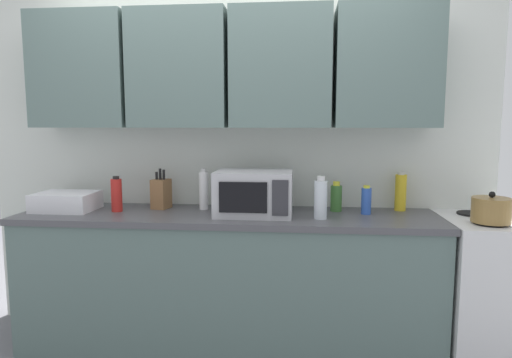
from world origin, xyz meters
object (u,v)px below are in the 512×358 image
(knife_block, at_px, (161,193))
(bottle_white_jar, at_px, (204,190))
(microwave, at_px, (254,193))
(bottle_blue_cleaner, at_px, (366,201))
(bottle_red_sauce, at_px, (117,195))
(bottle_green_oil, at_px, (336,198))
(kettle, at_px, (491,210))
(bottle_yellow_mustard, at_px, (401,192))
(bottle_clear_tall, at_px, (321,199))
(dish_rack, at_px, (66,201))
(stove_range, at_px, (505,291))

(knife_block, relative_size, bottle_white_jar, 1.00)
(microwave, bearing_deg, bottle_blue_cleaner, 6.95)
(bottle_red_sauce, relative_size, bottle_green_oil, 1.18)
(kettle, distance_m, bottle_green_oil, 0.91)
(microwave, height_order, bottle_yellow_mustard, microwave)
(bottle_blue_cleaner, height_order, bottle_clear_tall, bottle_clear_tall)
(bottle_blue_cleaner, relative_size, bottle_white_jar, 0.67)
(microwave, xyz_separation_m, bottle_red_sauce, (-0.91, 0.02, -0.03))
(dish_rack, distance_m, bottle_yellow_mustard, 2.23)
(knife_block, distance_m, bottle_blue_cleaner, 1.37)
(bottle_green_oil, bearing_deg, kettle, -19.87)
(dish_rack, height_order, bottle_blue_cleaner, bottle_blue_cleaner)
(stove_range, distance_m, bottle_red_sauce, 2.53)
(stove_range, height_order, dish_rack, dish_rack)
(knife_block, xyz_separation_m, bottle_clear_tall, (1.07, -0.23, 0.02))
(stove_range, height_order, knife_block, knife_block)
(knife_block, xyz_separation_m, bottle_green_oil, (1.18, 0.02, -0.01))
(stove_range, relative_size, bottle_blue_cleaner, 4.93)
(knife_block, bearing_deg, bottle_yellow_mustard, 2.94)
(stove_range, xyz_separation_m, dish_rack, (-2.82, 0.02, 0.51))
(bottle_red_sauce, distance_m, bottle_white_jar, 0.57)
(kettle, relative_size, bottle_blue_cleaner, 1.15)
(dish_rack, bearing_deg, bottle_blue_cleaner, 1.93)
(microwave, height_order, knife_block, microwave)
(dish_rack, relative_size, bottle_yellow_mustard, 1.48)
(stove_range, xyz_separation_m, knife_block, (-2.20, 0.15, 0.55))
(stove_range, height_order, kettle, kettle)
(stove_range, height_order, bottle_green_oil, bottle_green_oil)
(bottle_clear_tall, bearing_deg, bottle_red_sauce, 175.52)
(microwave, distance_m, bottle_blue_cleaner, 0.72)
(kettle, bearing_deg, microwave, 174.22)
(bottle_yellow_mustard, bearing_deg, bottle_green_oil, -171.63)
(bottle_white_jar, xyz_separation_m, bottle_green_oil, (0.88, 0.02, -0.04))
(stove_range, height_order, bottle_red_sauce, bottle_red_sauce)
(bottle_clear_tall, height_order, bottle_green_oil, bottle_clear_tall)
(stove_range, distance_m, kettle, 0.58)
(bottle_green_oil, bearing_deg, stove_range, -9.35)
(bottle_clear_tall, bearing_deg, knife_block, 167.63)
(dish_rack, xyz_separation_m, knife_block, (0.61, 0.13, 0.04))
(knife_block, xyz_separation_m, bottle_red_sauce, (-0.26, -0.13, 0.01))
(stove_range, bearing_deg, bottle_clear_tall, -175.73)
(kettle, xyz_separation_m, bottle_yellow_mustard, (-0.43, 0.37, 0.04))
(stove_range, xyz_separation_m, kettle, (-0.17, -0.14, 0.53))
(kettle, distance_m, dish_rack, 2.65)
(stove_range, distance_m, bottle_white_jar, 2.00)
(dish_rack, bearing_deg, stove_range, -0.41)
(bottle_yellow_mustard, bearing_deg, bottle_red_sauce, -173.50)
(knife_block, height_order, bottle_red_sauce, knife_block)
(dish_rack, height_order, bottle_green_oil, bottle_green_oil)
(bottle_blue_cleaner, bearing_deg, bottle_red_sauce, -177.62)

